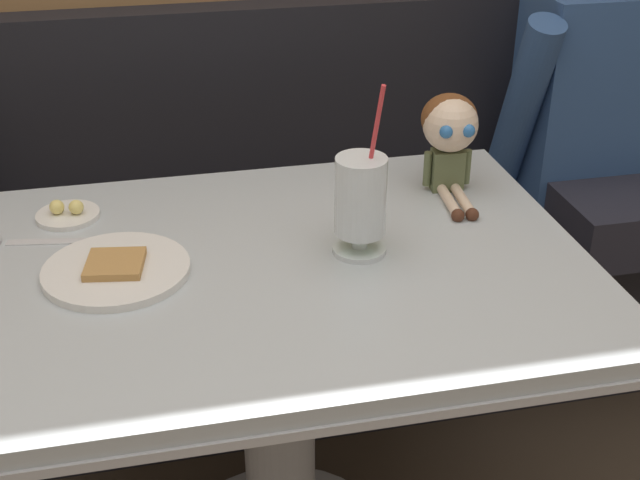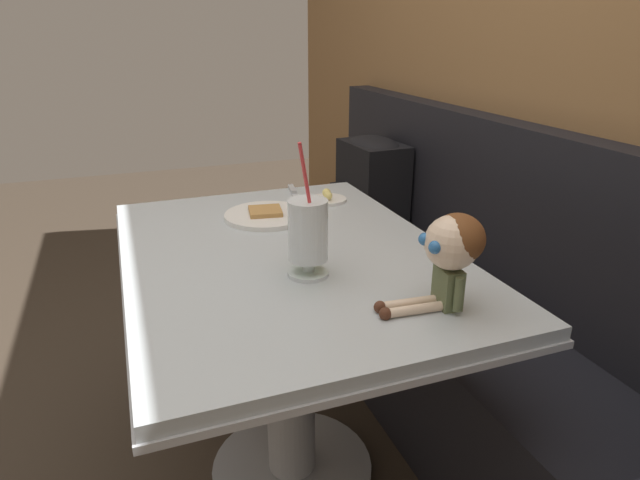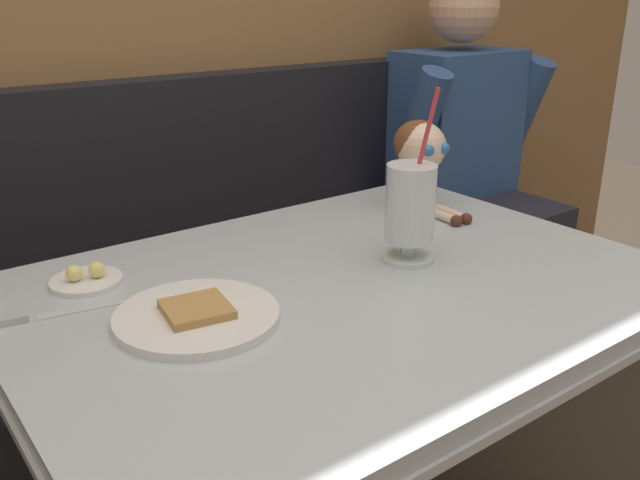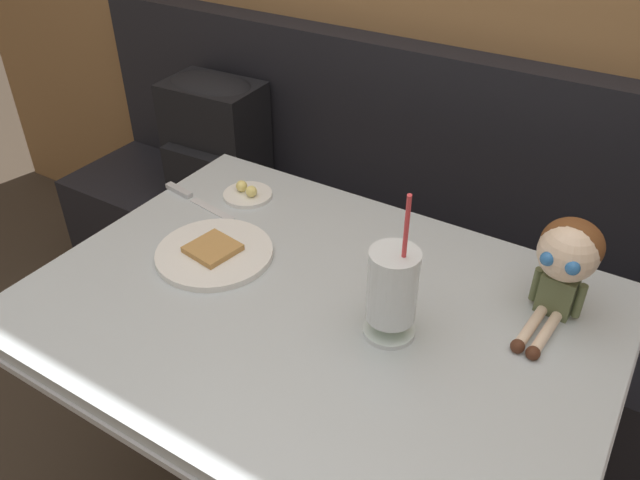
% 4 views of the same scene
% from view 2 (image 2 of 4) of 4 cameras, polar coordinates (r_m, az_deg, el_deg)
% --- Properties ---
extents(wood_panel_wall, '(4.40, 0.08, 2.40)m').
position_cam_2_polar(wood_panel_wall, '(1.74, 26.03, 17.09)').
color(wood_panel_wall, olive).
rests_on(wood_panel_wall, ground).
extents(booth_bench, '(2.60, 0.48, 1.00)m').
position_cam_2_polar(booth_bench, '(1.84, 16.17, -10.36)').
color(booth_bench, black).
rests_on(booth_bench, ground).
extents(diner_table, '(1.11, 0.81, 0.74)m').
position_cam_2_polar(diner_table, '(1.47, -3.32, -8.22)').
color(diner_table, '#B2BCC1').
rests_on(diner_table, ground).
extents(toast_plate, '(0.25, 0.25, 0.03)m').
position_cam_2_polar(toast_plate, '(1.63, -5.68, 2.65)').
color(toast_plate, white).
rests_on(toast_plate, diner_table).
extents(milkshake_glass, '(0.10, 0.10, 0.31)m').
position_cam_2_polar(milkshake_glass, '(1.21, -1.27, 0.63)').
color(milkshake_glass, silver).
rests_on(milkshake_glass, diner_table).
extents(butter_saucer, '(0.12, 0.12, 0.04)m').
position_cam_2_polar(butter_saucer, '(1.78, 0.84, 4.40)').
color(butter_saucer, white).
rests_on(butter_saucer, diner_table).
extents(butter_knife, '(0.24, 0.06, 0.01)m').
position_cam_2_polar(butter_knife, '(1.87, -2.80, 5.07)').
color(butter_knife, silver).
rests_on(butter_knife, diner_table).
extents(seated_doll, '(0.12, 0.22, 0.20)m').
position_cam_2_polar(seated_doll, '(1.10, 13.68, -0.80)').
color(seated_doll, '#5B6642').
rests_on(seated_doll, diner_table).
extents(backpack, '(0.31, 0.26, 0.41)m').
position_cam_2_polar(backpack, '(2.30, 5.35, 5.96)').
color(backpack, black).
rests_on(backpack, booth_bench).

